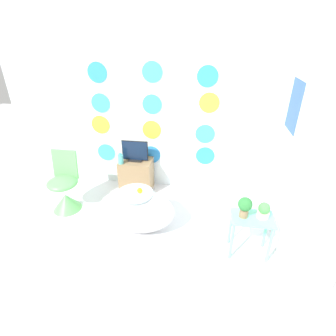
# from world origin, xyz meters

# --- Properties ---
(ground_plane) EXTENTS (12.00, 12.00, 0.00)m
(ground_plane) POSITION_xyz_m (0.00, 0.00, 0.00)
(ground_plane) COLOR silver
(wall_back_dotted) EXTENTS (4.35, 0.05, 2.60)m
(wall_back_dotted) POSITION_xyz_m (0.00, 1.76, 1.30)
(wall_back_dotted) COLOR white
(wall_back_dotted) RESTS_ON ground_plane
(wall_right) EXTENTS (0.06, 2.74, 2.60)m
(wall_right) POSITION_xyz_m (1.69, 0.87, 1.30)
(wall_right) COLOR white
(wall_right) RESTS_ON ground_plane
(bathtub) EXTENTS (0.94, 0.53, 0.55)m
(bathtub) POSITION_xyz_m (-0.00, 0.65, 0.28)
(bathtub) COLOR white
(bathtub) RESTS_ON ground_plane
(rubber_duck) EXTENTS (0.07, 0.07, 0.08)m
(rubber_duck) POSITION_xyz_m (0.06, 0.64, 0.59)
(rubber_duck) COLOR yellow
(rubber_duck) RESTS_ON bathtub
(chair) EXTENTS (0.40, 0.40, 0.83)m
(chair) POSITION_xyz_m (-1.07, 0.91, 0.27)
(chair) COLOR #66C166
(chair) RESTS_ON ground_plane
(tv_cabinet) EXTENTS (0.48, 0.35, 0.50)m
(tv_cabinet) POSITION_xyz_m (-0.22, 1.53, 0.25)
(tv_cabinet) COLOR #8E704C
(tv_cabinet) RESTS_ON ground_plane
(tv) EXTENTS (0.39, 0.12, 0.31)m
(tv) POSITION_xyz_m (-0.22, 1.54, 0.64)
(tv) COLOR black
(tv) RESTS_ON tv_cabinet
(vase) EXTENTS (0.08, 0.08, 0.16)m
(vase) POSITION_xyz_m (-0.41, 1.41, 0.58)
(vase) COLOR #51B2AD
(vase) RESTS_ON tv_cabinet
(side_table) EXTENTS (0.44, 0.29, 0.50)m
(side_table) POSITION_xyz_m (1.33, 0.43, 0.39)
(side_table) COLOR #72D8B7
(side_table) RESTS_ON ground_plane
(potted_plant_left) EXTENTS (0.15, 0.15, 0.23)m
(potted_plant_left) POSITION_xyz_m (1.23, 0.43, 0.64)
(potted_plant_left) COLOR #8C6B4C
(potted_plant_left) RESTS_ON side_table
(potted_plant_right) EXTENTS (0.13, 0.13, 0.18)m
(potted_plant_right) POSITION_xyz_m (1.43, 0.45, 0.59)
(potted_plant_right) COLOR beige
(potted_plant_right) RESTS_ON side_table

